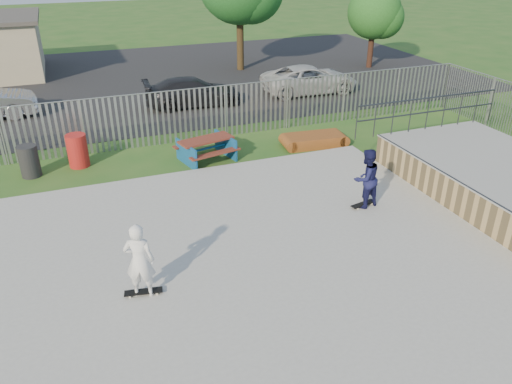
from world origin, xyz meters
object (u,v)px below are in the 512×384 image
object	(u,v)px
car_dark	(193,92)
skater_white	(140,261)
skater_navy	(366,179)
picnic_table	(206,149)
trash_bin_red	(78,151)
funbox	(314,140)
tree_right	(374,12)
car_white	(310,79)
trash_bin_grey	(29,161)

from	to	relation	value
car_dark	skater_white	distance (m)	13.94
skater_navy	skater_white	xyz separation A→B (m)	(-6.47, -1.75, 0.00)
picnic_table	skater_white	distance (m)	7.63
trash_bin_red	skater_navy	xyz separation A→B (m)	(7.32, -6.14, 0.45)
skater_navy	picnic_table	bearing A→B (deg)	-70.12
funbox	car_dark	world-z (taller)	car_dark
tree_right	picnic_table	bearing A→B (deg)	-141.96
skater_navy	skater_white	distance (m)	6.70
funbox	car_white	size ratio (longest dim) A/B	0.45
picnic_table	tree_right	world-z (taller)	tree_right
tree_right	skater_navy	distance (m)	18.27
trash_bin_red	picnic_table	bearing A→B (deg)	-13.99
car_dark	picnic_table	bearing A→B (deg)	172.78
car_white	tree_right	xyz separation A→B (m)	(5.84, 3.74, 2.47)
car_dark	car_white	xyz separation A→B (m)	(5.98, 0.06, 0.03)
car_white	car_dark	bearing A→B (deg)	93.07
funbox	trash_bin_grey	bearing A→B (deg)	-179.57
picnic_table	tree_right	distance (m)	16.71
car_white	skater_white	size ratio (longest dim) A/B	2.80
car_white	tree_right	distance (m)	7.36
picnic_table	car_white	world-z (taller)	car_white
tree_right	skater_white	bearing A→B (deg)	-133.82
trash_bin_red	car_white	world-z (taller)	car_white
trash_bin_red	trash_bin_grey	xyz separation A→B (m)	(-1.51, -0.29, -0.04)
skater_white	car_white	bearing A→B (deg)	-108.24
tree_right	skater_white	xyz separation A→B (m)	(-16.31, -16.99, -2.15)
funbox	tree_right	xyz separation A→B (m)	(8.86, 10.24, 2.95)
skater_white	skater_navy	bearing A→B (deg)	-144.82
car_white	skater_navy	xyz separation A→B (m)	(-4.00, -11.50, 0.32)
funbox	trash_bin_grey	distance (m)	9.85
funbox	trash_bin_red	xyz separation A→B (m)	(-8.30, 1.13, 0.35)
car_dark	trash_bin_grey	bearing A→B (deg)	132.37
funbox	skater_navy	world-z (taller)	skater_navy
funbox	trash_bin_grey	size ratio (longest dim) A/B	2.06
picnic_table	trash_bin_grey	bearing A→B (deg)	159.06
picnic_table	skater_navy	bearing A→B (deg)	-71.72
car_dark	tree_right	size ratio (longest dim) A/B	0.94
funbox	skater_white	bearing A→B (deg)	-132.46
car_white	skater_navy	world-z (taller)	skater_navy
picnic_table	tree_right	size ratio (longest dim) A/B	0.46
tree_right	skater_navy	xyz separation A→B (m)	(-9.84, -15.25, -2.15)
trash_bin_red	car_dark	distance (m)	7.53
picnic_table	skater_white	bearing A→B (deg)	-129.32
funbox	skater_navy	xyz separation A→B (m)	(-0.98, -5.01, 0.80)
tree_right	trash_bin_grey	bearing A→B (deg)	-153.27
car_dark	funbox	bearing A→B (deg)	-152.20
skater_white	tree_right	bearing A→B (deg)	-113.75
car_white	picnic_table	bearing A→B (deg)	134.45
trash_bin_grey	skater_navy	bearing A→B (deg)	-33.53
car_white	skater_white	bearing A→B (deg)	144.22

